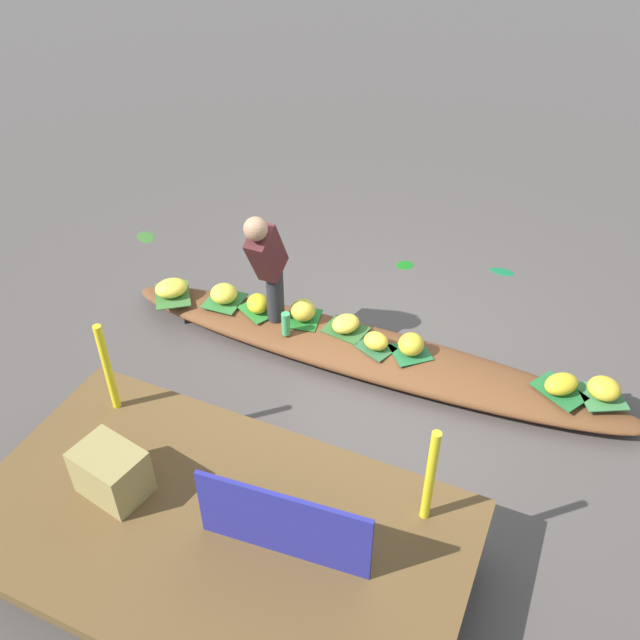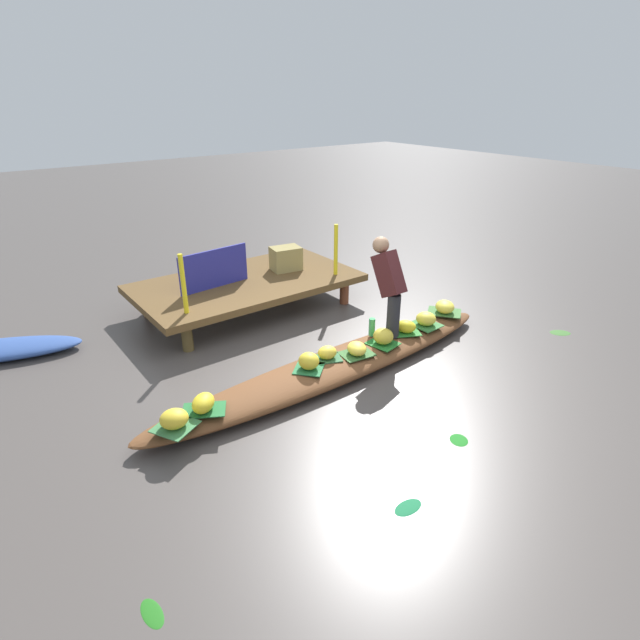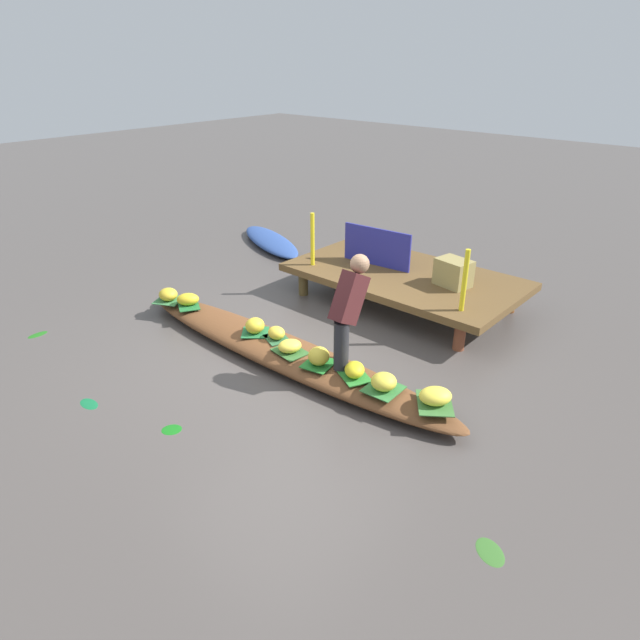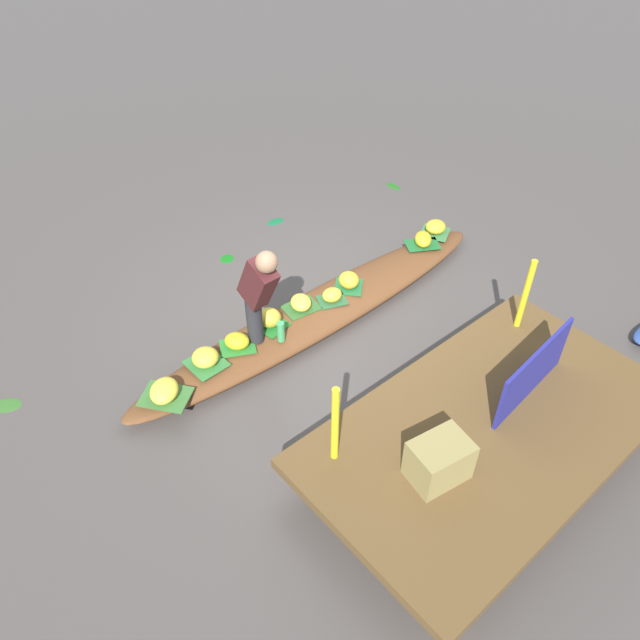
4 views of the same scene
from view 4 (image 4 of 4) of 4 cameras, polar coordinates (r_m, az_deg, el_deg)
The scene contains 31 objects.
canal_water at distance 6.65m, azimuth 0.22°, elevation 0.15°, with size 40.00×40.00×0.00m, color #4C4643.
dock_platform at distance 5.26m, azimuth 15.84°, elevation -9.87°, with size 3.20×1.80×0.45m.
vendor_boat at distance 6.58m, azimuth 0.22°, elevation 0.89°, with size 4.82×0.69×0.22m, color brown.
leaf_mat_0 at distance 6.53m, azimuth 1.15°, elevation 1.90°, with size 0.31×0.24×0.01m, color #2E6139.
banana_bunch_0 at distance 6.49m, azimuth 1.16°, elevation 2.40°, with size 0.22×0.19×0.15m, color yellow.
leaf_mat_1 at distance 7.78m, azimuth 10.87°, elevation 8.18°, with size 0.34×0.34×0.01m, color #3A7843.
banana_bunch_1 at distance 7.73m, azimuth 10.95°, elevation 8.70°, with size 0.24×0.26×0.17m, color gold.
leaf_mat_2 at distance 6.73m, azimuth 2.74°, elevation 3.19°, with size 0.31×0.31×0.01m, color #236B39.
banana_bunch_2 at distance 6.67m, azimuth 2.76°, elevation 3.82°, with size 0.22×0.23×0.19m, color gold.
leaf_mat_3 at distance 5.69m, azimuth -14.48°, elevation -7.07°, with size 0.44×0.33×0.01m, color #3B6F32.
banana_bunch_3 at distance 5.63m, azimuth -14.62°, elevation -6.52°, with size 0.32×0.25×0.16m, color yellow.
leaf_mat_4 at distance 6.24m, azimuth -4.79°, elevation -0.46°, with size 0.34×0.30×0.01m, color #216E27.
banana_bunch_4 at distance 6.18m, azimuth -4.84°, elevation 0.22°, with size 0.24×0.23×0.20m, color gold.
leaf_mat_5 at distance 6.03m, azimuth -7.85°, elevation -2.52°, with size 0.35×0.27×0.01m, color #2C7D2F.
banana_bunch_5 at distance 5.98m, azimuth -7.91°, elevation -1.98°, with size 0.25×0.21×0.16m, color yellow.
leaf_mat_6 at distance 5.91m, azimuth -10.77°, elevation -4.09°, with size 0.36×0.33×0.01m, color #337637.
banana_bunch_6 at distance 5.85m, azimuth -10.87°, elevation -3.50°, with size 0.26×0.26×0.17m, color yellow.
leaf_mat_7 at distance 6.44m, azimuth -1.82°, elevation 1.20°, with size 0.37×0.29×0.01m, color #32622C.
banana_bunch_7 at distance 6.40m, azimuth -1.83°, elevation 1.68°, with size 0.27×0.22×0.14m, color yellow.
leaf_mat_8 at distance 7.52m, azimuth 9.72°, elevation 7.09°, with size 0.41×0.26×0.01m, color #206731.
banana_bunch_8 at distance 7.48m, azimuth 9.79°, elevation 7.60°, with size 0.29×0.20×0.16m, color gold.
vendor_person at distance 5.58m, azimuth -5.91°, elevation 2.77°, with size 0.20×0.50×1.20m.
water_bottle at distance 5.99m, azimuth -3.75°, elevation -1.11°, with size 0.08×0.08×0.23m, color #42A95F.
market_banner at distance 5.34m, azimuth 19.69°, elevation -4.68°, with size 1.08×0.03×0.55m, color navy.
railing_post_west at distance 5.96m, azimuth 18.97°, elevation 2.34°, with size 0.06×0.06×0.77m, color yellow.
railing_post_east at distance 4.52m, azimuth 1.44°, elevation -9.92°, with size 0.06×0.06×0.77m, color yellow.
produce_crate at distance 4.66m, azimuth 11.27°, elevation -12.98°, with size 0.44×0.32×0.36m, color #93844C.
drifting_plant_0 at distance 6.47m, azimuth -27.66°, elevation -7.20°, with size 0.28×0.18×0.01m, color #366928.
drifting_plant_1 at distance 8.32m, azimuth -4.25°, elevation 9.34°, with size 0.26×0.14×0.01m, color #146738.
drifting_plant_2 at distance 7.65m, azimuth -8.85°, elevation 5.80°, with size 0.17×0.19×0.01m, color #156C18.
drifting_plant_3 at distance 9.22m, azimuth 7.01°, elevation 12.53°, with size 0.25×0.12×0.01m, color #1E6719.
Camera 4 is at (3.30, 3.81, 4.33)m, focal length 33.61 mm.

